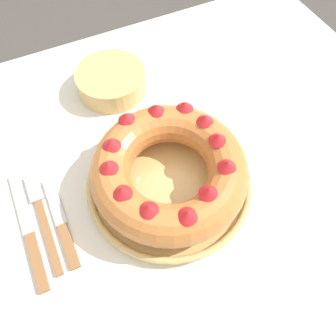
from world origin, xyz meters
name	(u,v)px	position (x,y,z in m)	size (l,w,h in m)	color
ground_plane	(167,277)	(0.00, 0.00, 0.00)	(8.00, 8.00, 0.00)	#4C4742
dining_table	(165,210)	(0.00, 0.00, 0.62)	(1.15, 0.92, 0.73)	silver
serving_dish	(168,181)	(0.01, 0.00, 0.74)	(0.29, 0.29, 0.02)	tan
bundt_cake	(168,167)	(0.01, 0.00, 0.79)	(0.27, 0.27, 0.08)	#C67538
fork	(42,214)	(-0.22, 0.04, 0.73)	(0.02, 0.20, 0.01)	#936038
serving_knife	(30,236)	(-0.24, 0.01, 0.73)	(0.02, 0.23, 0.01)	#936038
cake_knife	(63,227)	(-0.19, 0.01, 0.73)	(0.02, 0.18, 0.01)	#936038
side_bowl	(111,81)	(0.00, 0.27, 0.75)	(0.15, 0.15, 0.05)	tan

